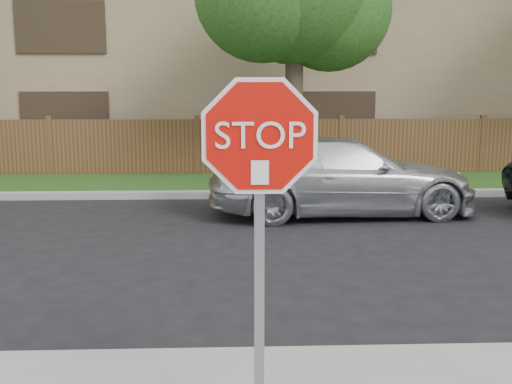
{
  "coord_description": "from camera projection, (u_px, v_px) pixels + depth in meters",
  "views": [
    {
      "loc": [
        0.99,
        -5.16,
        2.44
      ],
      "look_at": [
        1.15,
        -0.9,
        1.7
      ],
      "focal_mm": 42.0,
      "sensor_mm": 36.0,
      "label": 1
    }
  ],
  "objects": [
    {
      "name": "ground",
      "position": [
        126.0,
        359.0,
        5.46
      ],
      "size": [
        90.0,
        90.0,
        0.0
      ],
      "primitive_type": "plane",
      "color": "black",
      "rests_on": "ground"
    },
    {
      "name": "sedan_right",
      "position": [
        342.0,
        176.0,
        11.66
      ],
      "size": [
        5.32,
        2.46,
        1.51
      ],
      "primitive_type": "imported",
      "rotation": [
        0.0,
        0.0,
        1.64
      ],
      "color": "silver",
      "rests_on": "ground"
    },
    {
      "name": "stop_sign",
      "position": [
        260.0,
        187.0,
        3.73
      ],
      "size": [
        1.01,
        0.13,
        2.55
      ],
      "color": "gray",
      "rests_on": "sidewalk_near"
    },
    {
      "name": "far_curb",
      "position": [
        189.0,
        195.0,
        13.47
      ],
      "size": [
        70.0,
        0.3,
        0.15
      ],
      "primitive_type": "cube",
      "color": "gray",
      "rests_on": "ground"
    },
    {
      "name": "grass_strip",
      "position": [
        194.0,
        184.0,
        15.1
      ],
      "size": [
        70.0,
        3.0,
        0.12
      ],
      "primitive_type": "cube",
      "color": "#1E4714",
      "rests_on": "ground"
    },
    {
      "name": "apartment_building",
      "position": [
        205.0,
        58.0,
        21.59
      ],
      "size": [
        35.2,
        9.2,
        7.2
      ],
      "color": "#957D5C",
      "rests_on": "ground"
    },
    {
      "name": "fence",
      "position": [
        197.0,
        148.0,
        16.55
      ],
      "size": [
        70.0,
        0.12,
        1.6
      ],
      "primitive_type": "cube",
      "color": "#512F1C",
      "rests_on": "ground"
    }
  ]
}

